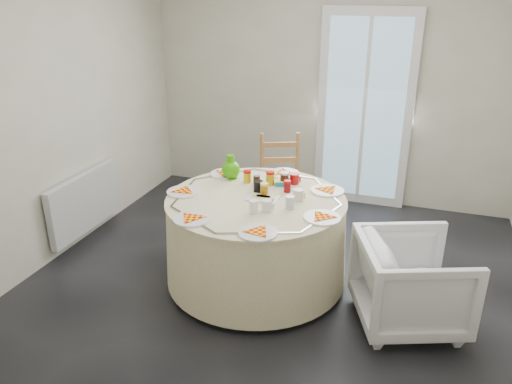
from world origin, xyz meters
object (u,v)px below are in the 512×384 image
(radiator, at_px, (86,202))
(table, at_px, (256,240))
(armchair, at_px, (412,276))
(green_pitcher, at_px, (231,165))
(wooden_chair, at_px, (281,183))

(radiator, bearing_deg, table, -6.04)
(armchair, relative_size, green_pitcher, 3.58)
(table, xyz_separation_m, green_pitcher, (-0.35, 0.35, 0.49))
(radiator, xyz_separation_m, green_pitcher, (1.43, 0.16, 0.49))
(wooden_chair, height_order, green_pitcher, green_pitcher)
(table, distance_m, green_pitcher, 0.70)
(green_pitcher, bearing_deg, wooden_chair, 45.48)
(table, height_order, wooden_chair, wooden_chair)
(wooden_chair, xyz_separation_m, armchair, (1.32, -1.22, -0.08))
(radiator, relative_size, table, 0.69)
(wooden_chair, relative_size, armchair, 1.28)
(wooden_chair, distance_m, green_pitcher, 0.85)
(radiator, distance_m, green_pitcher, 1.52)
(green_pitcher, bearing_deg, radiator, 161.32)
(radiator, relative_size, armchair, 1.36)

